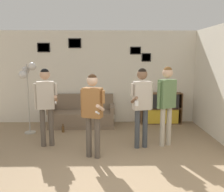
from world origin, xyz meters
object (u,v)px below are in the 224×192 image
(couch, at_px, (82,116))
(person_watcher_holding_cup, at_px, (142,99))
(person_player_foreground_center, at_px, (93,107))
(bottle_on_floor, at_px, (63,129))
(person_player_foreground_left, at_px, (46,99))
(floor_lamp, at_px, (27,78))
(person_spectator_near_bookshelf, at_px, (167,97))
(bookshelf, at_px, (161,108))

(couch, xyz_separation_m, person_watcher_holding_cup, (1.45, -1.77, 0.78))
(person_player_foreground_center, xyz_separation_m, bottle_on_floor, (-0.88, 1.64, -0.92))
(person_player_foreground_center, bearing_deg, person_player_foreground_left, 148.17)
(person_watcher_holding_cup, bearing_deg, person_player_foreground_left, 175.96)
(floor_lamp, distance_m, person_watcher_holding_cup, 2.97)
(couch, relative_size, person_player_foreground_left, 1.07)
(person_watcher_holding_cup, xyz_separation_m, bottle_on_floor, (-1.89, 1.14, -0.98))
(floor_lamp, xyz_separation_m, person_spectator_near_bookshelf, (3.30, -0.97, -0.35))
(person_watcher_holding_cup, distance_m, person_spectator_near_bookshelf, 0.57)
(bottle_on_floor, bearing_deg, couch, 55.09)
(person_player_foreground_left, xyz_separation_m, person_watcher_holding_cup, (2.06, -0.15, 0.01))
(person_player_foreground_center, relative_size, person_watcher_holding_cup, 0.95)
(floor_lamp, bearing_deg, bottle_on_floor, 3.31)
(person_player_foreground_center, bearing_deg, couch, 100.86)
(person_player_foreground_center, xyz_separation_m, person_watcher_holding_cup, (1.01, 0.50, 0.06))
(person_player_foreground_left, bearing_deg, couch, 69.49)
(person_player_foreground_left, bearing_deg, person_spectator_near_bookshelf, -0.45)
(person_player_foreground_left, xyz_separation_m, person_player_foreground_center, (1.05, -0.65, -0.05))
(bottle_on_floor, bearing_deg, person_watcher_holding_cup, -31.07)
(person_player_foreground_left, distance_m, person_spectator_near_bookshelf, 2.62)
(couch, height_order, bottle_on_floor, couch)
(person_player_foreground_left, relative_size, person_player_foreground_center, 1.04)
(bookshelf, relative_size, person_player_foreground_left, 0.69)
(bookshelf, bearing_deg, person_player_foreground_center, -126.97)
(person_player_foreground_center, xyz_separation_m, person_spectator_near_bookshelf, (1.57, 0.63, 0.08))
(floor_lamp, relative_size, person_player_foreground_center, 1.11)
(bookshelf, xyz_separation_m, bottle_on_floor, (-2.74, -0.83, -0.37))
(floor_lamp, height_order, person_player_foreground_left, floor_lamp)
(floor_lamp, distance_m, person_player_foreground_left, 1.22)
(bottle_on_floor, bearing_deg, person_player_foreground_left, -99.50)
(person_spectator_near_bookshelf, bearing_deg, person_player_foreground_center, -158.20)
(floor_lamp, xyz_separation_m, person_player_foreground_center, (1.72, -1.60, -0.43))
(floor_lamp, relative_size, bottle_on_floor, 8.23)
(bookshelf, xyz_separation_m, person_player_foreground_left, (-2.91, -1.83, 0.60))
(floor_lamp, distance_m, person_spectator_near_bookshelf, 3.45)
(floor_lamp, height_order, person_spectator_near_bookshelf, floor_lamp)
(floor_lamp, height_order, bottle_on_floor, floor_lamp)
(couch, xyz_separation_m, person_player_foreground_left, (-0.61, -1.63, 0.77))
(floor_lamp, bearing_deg, person_player_foreground_left, -54.40)
(bookshelf, bearing_deg, couch, -175.10)
(floor_lamp, relative_size, person_watcher_holding_cup, 1.05)
(couch, bearing_deg, person_player_foreground_left, -110.51)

